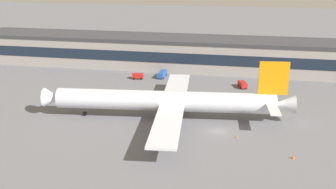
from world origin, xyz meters
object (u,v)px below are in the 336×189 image
at_px(follow_me_car, 242,84).
at_px(traffic_cone_0, 293,157).
at_px(airliner, 168,101).
at_px(traffic_cone_1, 237,137).
at_px(baggage_tug, 138,76).
at_px(belt_loader, 162,74).

relative_size(follow_me_car, traffic_cone_0, 6.38).
distance_m(airliner, traffic_cone_1, 19.78).
distance_m(airliner, follow_me_car, 35.62).
xyz_separation_m(traffic_cone_0, traffic_cone_1, (-11.42, 7.90, -0.09)).
relative_size(baggage_tug, traffic_cone_0, 5.14).
distance_m(belt_loader, baggage_tug, 8.28).
distance_m(follow_me_car, belt_loader, 28.07).
height_order(airliner, belt_loader, airliner).
height_order(baggage_tug, traffic_cone_0, baggage_tug).
xyz_separation_m(airliner, traffic_cone_0, (28.66, -16.61, -4.20)).
bearing_deg(traffic_cone_1, baggage_tug, 129.08).
bearing_deg(belt_loader, airliner, -74.95).
xyz_separation_m(follow_me_car, traffic_cone_1, (0.19, -39.79, -0.80)).
xyz_separation_m(airliner, traffic_cone_1, (17.23, -8.71, -4.29)).
relative_size(airliner, traffic_cone_1, 108.01).
relative_size(airliner, traffic_cone_0, 82.92).
xyz_separation_m(airliner, follow_me_car, (17.05, 31.08, -3.48)).
bearing_deg(traffic_cone_0, baggage_tug, 132.33).
bearing_deg(follow_me_car, traffic_cone_0, -76.32).
relative_size(follow_me_car, baggage_tug, 1.24).
distance_m(belt_loader, traffic_cone_1, 54.06).
xyz_separation_m(belt_loader, traffic_cone_1, (27.42, -46.59, -0.87)).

